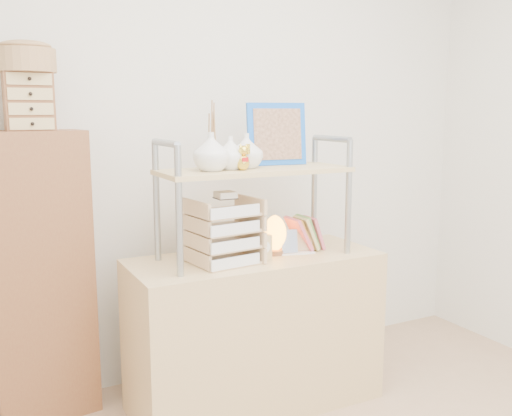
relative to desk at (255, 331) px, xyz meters
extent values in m
cube|color=silver|center=(0.00, 0.50, 0.93)|extent=(3.40, 0.02, 2.60)
cube|color=tan|center=(0.00, 0.00, 0.00)|extent=(1.20, 0.50, 0.75)
cube|color=brown|center=(-0.93, 0.37, 0.30)|extent=(0.47, 0.29, 1.35)
cylinder|color=#92999F|center=(-0.43, -0.15, 0.65)|extent=(0.03, 0.03, 0.55)
cylinder|color=#92999F|center=(-0.43, 0.15, 0.65)|extent=(0.03, 0.03, 0.55)
cylinder|color=#92999F|center=(-0.43, 0.00, 0.93)|extent=(0.03, 0.30, 0.03)
cylinder|color=#92999F|center=(0.43, -0.15, 0.65)|extent=(0.03, 0.03, 0.55)
cylinder|color=#92999F|center=(0.43, 0.15, 0.65)|extent=(0.03, 0.03, 0.55)
cylinder|color=#92999F|center=(0.43, 0.00, 0.93)|extent=(0.03, 0.30, 0.03)
cube|color=#D6BB73|center=(0.00, 0.00, 0.79)|extent=(0.90, 0.34, 0.02)
imported|color=silver|center=(-0.23, -0.02, 0.88)|extent=(0.16, 0.16, 0.17)
imported|color=silver|center=(-0.12, 0.00, 0.87)|extent=(0.15, 0.15, 0.15)
imported|color=silver|center=(-0.03, 0.02, 0.88)|extent=(0.15, 0.15, 0.16)
cylinder|color=#24409C|center=(-0.16, 0.12, 0.85)|extent=(0.07, 0.07, 0.10)
cube|color=blue|center=(0.17, 0.10, 0.95)|extent=(0.31, 0.09, 0.30)
cube|color=brown|center=(0.17, 0.09, 0.95)|extent=(0.25, 0.06, 0.25)
cube|color=#CE5A71|center=(0.33, 0.00, 0.46)|extent=(0.07, 0.12, 0.17)
cube|color=#6A9F4F|center=(0.31, 0.02, 0.46)|extent=(0.08, 0.12, 0.16)
cube|color=tan|center=(0.29, 0.00, 0.46)|extent=(0.08, 0.13, 0.16)
cube|color=gold|center=(0.27, 0.02, 0.46)|extent=(0.09, 0.14, 0.16)
cube|color=#CE5A71|center=(0.24, 0.00, 0.46)|extent=(0.09, 0.14, 0.16)
cube|color=tan|center=(-0.18, -0.03, 0.38)|extent=(0.30, 0.28, 0.01)
cube|color=white|center=(-0.18, -0.16, 0.41)|extent=(0.25, 0.04, 0.05)
cube|color=tan|center=(-0.18, -0.03, 0.46)|extent=(0.30, 0.28, 0.01)
cube|color=white|center=(-0.18, -0.16, 0.48)|extent=(0.25, 0.04, 0.05)
cube|color=tan|center=(-0.18, -0.03, 0.53)|extent=(0.30, 0.28, 0.01)
cube|color=white|center=(-0.18, -0.16, 0.56)|extent=(0.25, 0.04, 0.05)
cube|color=tan|center=(-0.18, -0.03, 0.61)|extent=(0.30, 0.28, 0.01)
cube|color=white|center=(-0.18, -0.16, 0.63)|extent=(0.25, 0.04, 0.05)
cube|color=beige|center=(-0.18, -0.05, 0.69)|extent=(0.08, 0.08, 0.03)
cylinder|color=brown|center=(0.11, 0.00, 0.39)|extent=(0.11, 0.11, 0.02)
ellipsoid|color=orange|center=(0.11, 0.00, 0.48)|extent=(0.12, 0.12, 0.17)
cube|color=#D6BB73|center=(0.01, -0.07, 0.43)|extent=(0.08, 0.04, 0.12)
cylinder|color=white|center=(0.01, -0.09, 0.44)|extent=(0.06, 0.01, 0.06)
cube|color=white|center=(0.21, -0.05, 0.38)|extent=(0.17, 0.08, 0.01)
cube|color=#1F4790|center=(0.17, -0.04, 0.44)|extent=(0.08, 0.04, 0.11)
cube|color=tan|center=(0.25, -0.04, 0.44)|extent=(0.08, 0.04, 0.10)
cube|color=brown|center=(-0.93, 0.35, 1.10)|extent=(0.20, 0.15, 0.25)
cube|color=#D6BB73|center=(-0.93, 0.27, 1.01)|extent=(0.18, 0.01, 0.05)
cube|color=#D6BB73|center=(-0.93, 0.27, 1.07)|extent=(0.18, 0.01, 0.05)
cube|color=#D6BB73|center=(-0.93, 0.27, 1.13)|extent=(0.18, 0.01, 0.05)
cube|color=#D6BB73|center=(-0.93, 0.27, 1.19)|extent=(0.18, 0.01, 0.05)
cylinder|color=#946843|center=(-0.93, 0.35, 1.28)|extent=(0.25, 0.25, 0.10)
camera|label=1|loc=(-1.22, -2.35, 1.06)|focal=40.00mm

